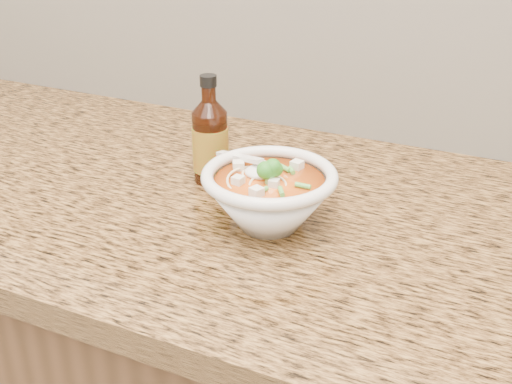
% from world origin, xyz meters
% --- Properties ---
extents(counter_slab, '(4.00, 0.68, 0.04)m').
position_xyz_m(counter_slab, '(0.00, 1.68, 0.88)').
color(counter_slab, olive).
rests_on(counter_slab, cabinet).
extents(soup_bowl, '(0.20, 0.19, 0.10)m').
position_xyz_m(soup_bowl, '(-0.02, 1.61, 0.94)').
color(soup_bowl, white).
rests_on(soup_bowl, counter_slab).
extents(hot_sauce_bottle, '(0.06, 0.06, 0.17)m').
position_xyz_m(hot_sauce_bottle, '(-0.16, 1.70, 0.96)').
color(hot_sauce_bottle, '#391507').
rests_on(hot_sauce_bottle, counter_slab).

